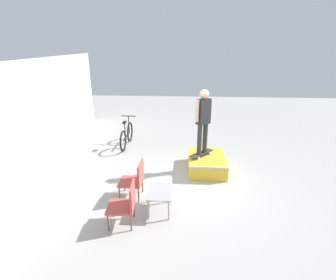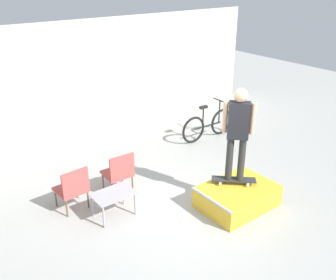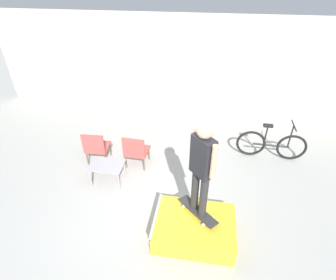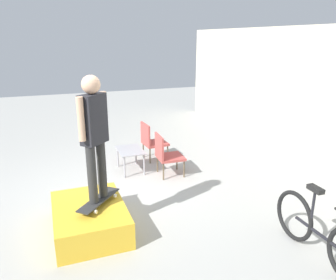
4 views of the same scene
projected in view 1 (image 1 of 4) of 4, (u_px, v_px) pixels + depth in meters
name	position (u px, v px, depth m)	size (l,w,h in m)	color
ground_plane	(191.00, 186.00, 6.64)	(24.00, 24.00, 0.00)	#A8A8A3
house_wall_back	(7.00, 126.00, 6.40)	(12.00, 0.06, 3.00)	beige
skate_ramp_box	(206.00, 163.00, 7.43)	(1.42, 1.01, 0.43)	gold
skateboard_on_ramp	(202.00, 153.00, 7.37)	(0.75, 0.71, 0.07)	#2D2D2D
person_skater	(203.00, 117.00, 7.00)	(0.42, 0.44, 1.78)	#2D2D2D
coffee_table	(160.00, 194.00, 5.54)	(0.75, 0.52, 0.47)	#9E9EA3
patio_chair_left	(125.00, 203.00, 5.10)	(0.55, 0.55, 0.88)	brown
patio_chair_right	(135.00, 179.00, 6.02)	(0.54, 0.54, 0.88)	brown
bicycle	(127.00, 136.00, 9.12)	(1.69, 0.52, 0.99)	black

